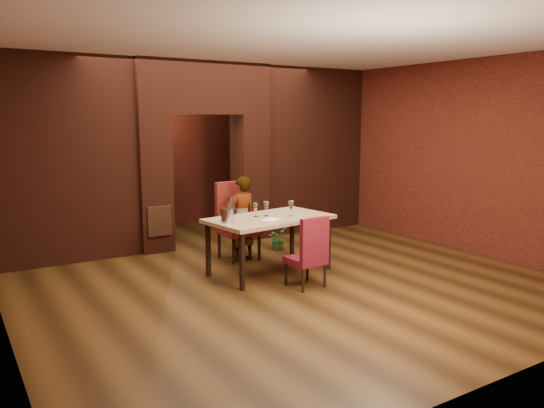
# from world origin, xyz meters

# --- Properties ---
(floor) EXTENTS (8.00, 8.00, 0.00)m
(floor) POSITION_xyz_m (0.00, 0.00, 0.00)
(floor) COLOR #432A10
(floor) RESTS_ON ground
(ceiling) EXTENTS (7.00, 8.00, 0.04)m
(ceiling) POSITION_xyz_m (0.00, 0.00, 3.20)
(ceiling) COLOR silver
(ceiling) RESTS_ON ground
(wall_back) EXTENTS (7.00, 0.04, 3.20)m
(wall_back) POSITION_xyz_m (0.00, 4.00, 1.60)
(wall_back) COLOR maroon
(wall_back) RESTS_ON ground
(wall_front) EXTENTS (7.00, 0.04, 3.20)m
(wall_front) POSITION_xyz_m (0.00, -4.00, 1.60)
(wall_front) COLOR maroon
(wall_front) RESTS_ON ground
(wall_right) EXTENTS (0.04, 8.00, 3.20)m
(wall_right) POSITION_xyz_m (3.50, 0.00, 1.60)
(wall_right) COLOR maroon
(wall_right) RESTS_ON ground
(pillar_left) EXTENTS (0.55, 0.55, 2.30)m
(pillar_left) POSITION_xyz_m (-0.95, 2.00, 1.15)
(pillar_left) COLOR maroon
(pillar_left) RESTS_ON ground
(pillar_right) EXTENTS (0.55, 0.55, 2.30)m
(pillar_right) POSITION_xyz_m (0.95, 2.00, 1.15)
(pillar_right) COLOR maroon
(pillar_right) RESTS_ON ground
(lintel) EXTENTS (2.45, 0.55, 0.90)m
(lintel) POSITION_xyz_m (0.00, 2.00, 2.75)
(lintel) COLOR maroon
(lintel) RESTS_ON ground
(wing_wall_left) EXTENTS (2.28, 0.35, 3.20)m
(wing_wall_left) POSITION_xyz_m (-2.36, 2.00, 1.60)
(wing_wall_left) COLOR maroon
(wing_wall_left) RESTS_ON ground
(wing_wall_right) EXTENTS (2.28, 0.35, 3.20)m
(wing_wall_right) POSITION_xyz_m (2.36, 2.00, 1.60)
(wing_wall_right) COLOR maroon
(wing_wall_right) RESTS_ON ground
(vent_panel) EXTENTS (0.40, 0.03, 0.50)m
(vent_panel) POSITION_xyz_m (-0.95, 1.71, 0.55)
(vent_panel) COLOR #95502B
(vent_panel) RESTS_ON ground
(rear_door) EXTENTS (0.90, 0.08, 2.10)m
(rear_door) POSITION_xyz_m (-0.40, 3.94, 1.05)
(rear_door) COLOR black
(rear_door) RESTS_ON ground
(rear_door_frame) EXTENTS (1.02, 0.04, 2.22)m
(rear_door_frame) POSITION_xyz_m (-0.40, 3.90, 1.05)
(rear_door_frame) COLOR black
(rear_door_frame) RESTS_ON ground
(dining_table) EXTENTS (1.88, 1.21, 0.83)m
(dining_table) POSITION_xyz_m (0.02, -0.19, 0.41)
(dining_table) COLOR tan
(dining_table) RESTS_ON ground
(chair_far) EXTENTS (0.57, 0.57, 1.23)m
(chair_far) POSITION_xyz_m (0.00, 0.71, 0.61)
(chair_far) COLOR maroon
(chair_far) RESTS_ON ground
(chair_near) EXTENTS (0.46, 0.46, 0.97)m
(chair_near) POSITION_xyz_m (0.08, -1.00, 0.48)
(chair_near) COLOR maroon
(chair_near) RESTS_ON ground
(person_seated) EXTENTS (0.51, 0.36, 1.34)m
(person_seated) POSITION_xyz_m (0.01, 0.62, 0.67)
(person_seated) COLOR white
(person_seated) RESTS_ON ground
(wine_glass_a) EXTENTS (0.08, 0.08, 0.20)m
(wine_glass_a) POSITION_xyz_m (-0.15, -0.08, 0.93)
(wine_glass_a) COLOR silver
(wine_glass_a) RESTS_ON dining_table
(wine_glass_b) EXTENTS (0.09, 0.09, 0.21)m
(wine_glass_b) POSITION_xyz_m (0.01, -0.12, 0.93)
(wine_glass_b) COLOR white
(wine_glass_b) RESTS_ON dining_table
(wine_glass_c) EXTENTS (0.09, 0.09, 0.22)m
(wine_glass_c) POSITION_xyz_m (0.31, -0.31, 0.94)
(wine_glass_c) COLOR white
(wine_glass_c) RESTS_ON dining_table
(tasting_sheet) EXTENTS (0.35, 0.33, 0.00)m
(tasting_sheet) POSITION_xyz_m (-0.07, -0.37, 0.83)
(tasting_sheet) COLOR white
(tasting_sheet) RESTS_ON dining_table
(wine_bucket) EXTENTS (0.16, 0.16, 0.20)m
(wine_bucket) POSITION_xyz_m (-0.71, -0.26, 0.93)
(wine_bucket) COLOR #B7B7BE
(wine_bucket) RESTS_ON dining_table
(water_bottle) EXTENTS (0.08, 0.08, 0.33)m
(water_bottle) POSITION_xyz_m (-0.56, -0.11, 0.99)
(water_bottle) COLOR white
(water_bottle) RESTS_ON dining_table
(potted_plant) EXTENTS (0.46, 0.45, 0.39)m
(potted_plant) POSITION_xyz_m (0.88, 0.93, 0.19)
(potted_plant) COLOR #2F5B26
(potted_plant) RESTS_ON ground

